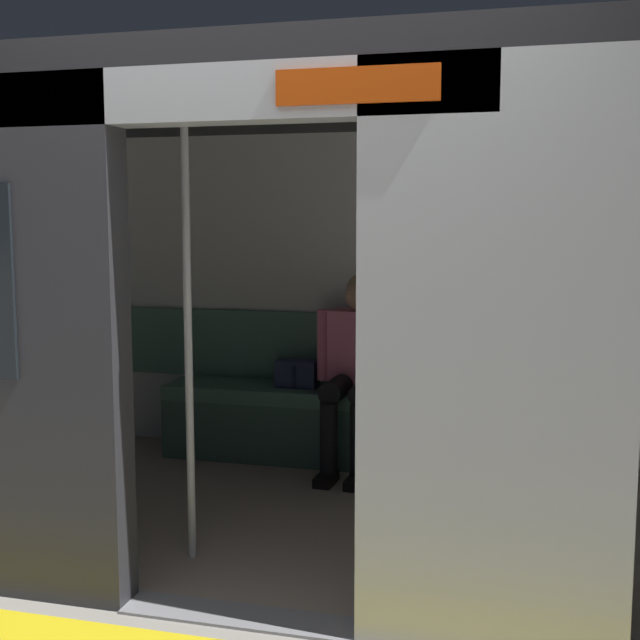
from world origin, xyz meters
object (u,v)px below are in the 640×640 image
at_px(handbag, 297,374).
at_px(grab_pole_far, 375,338).
at_px(book, 420,391).
at_px(grab_pole_door, 188,334).
at_px(train_car, 304,236).
at_px(bench_seat, 355,409).
at_px(person_seated, 358,358).

relative_size(handbag, grab_pole_far, 0.13).
xyz_separation_m(book, grab_pole_door, (0.80, 1.61, 0.54)).
relative_size(train_car, grab_pole_door, 3.12).
bearing_deg(bench_seat, grab_pole_far, 105.45).
relative_size(bench_seat, grab_pole_far, 1.20).
height_order(train_car, handbag, train_car).
distance_m(bench_seat, person_seated, 0.33).
bearing_deg(handbag, book, 179.69).
bearing_deg(bench_seat, person_seated, 118.27).
bearing_deg(person_seated, bench_seat, -61.73).
xyz_separation_m(train_car, person_seated, (-0.09, -0.89, -0.75)).
xyz_separation_m(train_car, grab_pole_far, (-0.47, 0.54, -0.42)).
relative_size(bench_seat, grab_pole_door, 1.20).
bearing_deg(book, grab_pole_door, 58.64).
xyz_separation_m(person_seated, grab_pole_door, (0.44, 1.52, 0.34)).
bearing_deg(bench_seat, handbag, -6.15).
height_order(train_car, person_seated, train_car).
height_order(book, grab_pole_door, grab_pole_door).
distance_m(train_car, grab_pole_far, 0.83).
xyz_separation_m(bench_seat, grab_pole_door, (0.41, 1.57, 0.67)).
height_order(train_car, bench_seat, train_car).
distance_m(bench_seat, grab_pole_door, 1.76).
bearing_deg(book, bench_seat, 0.58).
bearing_deg(handbag, grab_pole_door, 89.15).
relative_size(train_car, grab_pole_far, 3.12).
bearing_deg(grab_pole_far, person_seated, -75.06).
bearing_deg(book, grab_pole_far, 85.72).
height_order(bench_seat, handbag, handbag).
relative_size(bench_seat, person_seated, 2.05).
bearing_deg(bench_seat, grab_pole_door, 75.41).
xyz_separation_m(bench_seat, person_seated, (-0.03, 0.05, 0.33)).
relative_size(train_car, bench_seat, 2.60).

